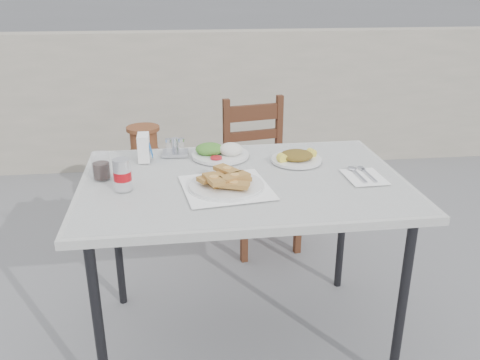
{
  "coord_description": "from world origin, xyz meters",
  "views": [
    {
      "loc": [
        -0.08,
        -2.02,
        1.63
      ],
      "look_at": [
        0.16,
        0.03,
        0.81
      ],
      "focal_mm": 38.0,
      "sensor_mm": 36.0,
      "label": 1
    }
  ],
  "objects": [
    {
      "name": "napkin_holder",
      "position": [
        -0.26,
        0.26,
        0.9
      ],
      "size": [
        0.07,
        0.1,
        0.12
      ],
      "rotation": [
        0.0,
        0.0,
        0.01
      ],
      "color": "white",
      "rests_on": "cafe_table"
    },
    {
      "name": "chair",
      "position": [
        0.39,
        0.94,
        0.48
      ],
      "size": [
        0.49,
        0.49,
        0.94
      ],
      "rotation": [
        0.0,
        0.0,
        0.2
      ],
      "color": "#3D2210",
      "rests_on": "ground"
    },
    {
      "name": "soda_can",
      "position": [
        -0.33,
        -0.09,
        0.9
      ],
      "size": [
        0.07,
        0.07,
        0.13
      ],
      "color": "white",
      "rests_on": "cafe_table"
    },
    {
      "name": "back_wall",
      "position": [
        0.0,
        2.5,
        0.6
      ],
      "size": [
        6.0,
        0.25,
        1.2
      ],
      "primitive_type": "cube",
      "color": "#AA9F8E",
      "rests_on": "ground"
    },
    {
      "name": "condiment_caddy",
      "position": [
        -0.12,
        0.32,
        0.87
      ],
      "size": [
        0.13,
        0.1,
        0.09
      ],
      "rotation": [
        0.0,
        0.0,
        -0.06
      ],
      "color": "silver",
      "rests_on": "cafe_table"
    },
    {
      "name": "cafe_table",
      "position": [
        0.17,
        -0.02,
        0.78
      ],
      "size": [
        1.39,
        0.95,
        0.84
      ],
      "rotation": [
        0.0,
        0.0,
        0.02
      ],
      "color": "black",
      "rests_on": "ground"
    },
    {
      "name": "pide_plate",
      "position": [
        0.09,
        -0.12,
        0.87
      ],
      "size": [
        0.39,
        0.39,
        0.07
      ],
      "rotation": [
        0.0,
        0.0,
        0.14
      ],
      "color": "white",
      "rests_on": "cafe_table"
    },
    {
      "name": "ground",
      "position": [
        0.0,
        0.0,
        0.0
      ],
      "size": [
        80.0,
        80.0,
        0.0
      ],
      "primitive_type": "plane",
      "color": "slate",
      "rests_on": "ground"
    },
    {
      "name": "cutlery_napkin",
      "position": [
        0.68,
        -0.06,
        0.84
      ],
      "size": [
        0.16,
        0.22,
        0.01
      ],
      "rotation": [
        0.0,
        0.0,
        0.04
      ],
      "color": "white",
      "rests_on": "cafe_table"
    },
    {
      "name": "salad_chopped_plate",
      "position": [
        0.44,
        0.16,
        0.86
      ],
      "size": [
        0.24,
        0.24,
        0.05
      ],
      "color": "white",
      "rests_on": "cafe_table"
    },
    {
      "name": "cola_glass",
      "position": [
        -0.43,
        0.05,
        0.89
      ],
      "size": [
        0.08,
        0.08,
        0.11
      ],
      "color": "white",
      "rests_on": "cafe_table"
    },
    {
      "name": "terracotta_urn",
      "position": [
        -0.34,
        1.22,
        0.34
      ],
      "size": [
        0.42,
        0.42,
        0.73
      ],
      "color": "brown",
      "rests_on": "ground"
    },
    {
      "name": "salad_rice_plate",
      "position": [
        0.09,
        0.27,
        0.86
      ],
      "size": [
        0.27,
        0.27,
        0.07
      ],
      "color": "white",
      "rests_on": "cafe_table"
    }
  ]
}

